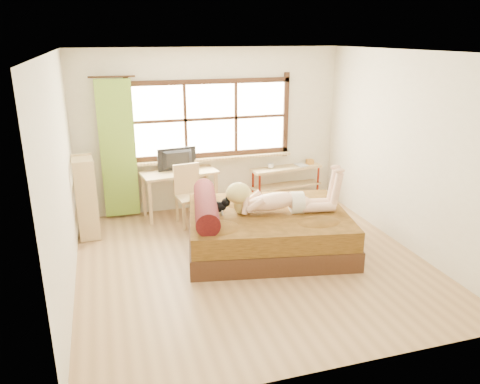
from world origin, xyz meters
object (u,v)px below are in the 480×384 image
object	(u,v)px
desk	(179,177)
pipe_shelf	(287,176)
bed	(264,229)
kitten	(216,206)
bookshelf	(86,197)
chair	(189,191)
woman	(280,189)

from	to	relation	value
desk	pipe_shelf	bearing A→B (deg)	-4.25
bed	pipe_shelf	size ratio (longest dim) A/B	1.86
kitten	bookshelf	xyz separation A→B (m)	(-1.70, 1.09, -0.07)
chair	pipe_shelf	bearing A→B (deg)	6.77
kitten	chair	size ratio (longest dim) A/B	0.35
pipe_shelf	bookshelf	distance (m)	3.47
bookshelf	bed	bearing A→B (deg)	-30.09
pipe_shelf	bed	bearing A→B (deg)	-128.77
bed	kitten	distance (m)	0.77
chair	bookshelf	world-z (taller)	bookshelf
woman	desk	distance (m)	2.02
desk	kitten	bearing A→B (deg)	-88.85
bed	desk	world-z (taller)	bed
woman	chair	distance (m)	1.70
chair	kitten	bearing A→B (deg)	-90.34
pipe_shelf	chair	bearing A→B (deg)	-173.12
kitten	pipe_shelf	size ratio (longest dim) A/B	0.25
desk	bookshelf	bearing A→B (deg)	-171.06
bed	pipe_shelf	distance (m)	2.04
kitten	bookshelf	world-z (taller)	bookshelf
desk	pipe_shelf	size ratio (longest dim) A/B	0.96
desk	woman	bearing A→B (deg)	-64.29
bed	kitten	size ratio (longest dim) A/B	7.52
woman	chair	world-z (taller)	woman
woman	kitten	xyz separation A→B (m)	(-0.87, 0.15, -0.20)
kitten	desk	xyz separation A→B (m)	(-0.24, 1.53, -0.02)
woman	bookshelf	xyz separation A→B (m)	(-2.57, 1.24, -0.27)
bookshelf	chair	bearing A→B (deg)	-0.86
bed	pipe_shelf	world-z (taller)	bed
chair	bookshelf	distance (m)	1.56
pipe_shelf	kitten	bearing A→B (deg)	-143.81
bed	chair	bearing A→B (deg)	133.56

